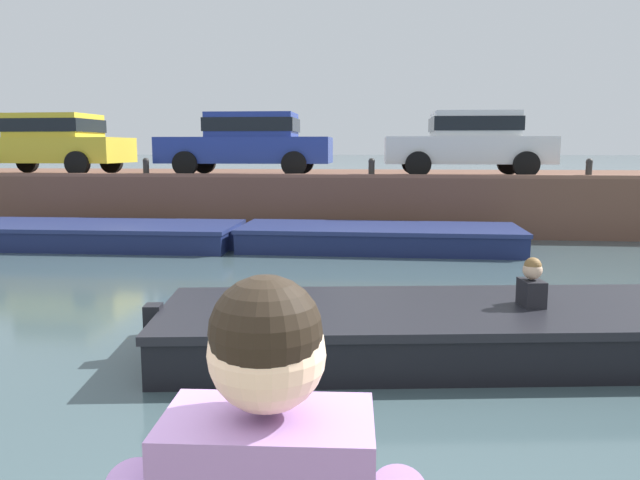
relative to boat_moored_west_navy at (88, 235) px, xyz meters
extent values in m
plane|color=#3D5156|center=(5.78, -4.68, -0.23)|extent=(400.00, 400.00, 0.00)
cube|color=brown|center=(5.78, 4.71, 0.45)|extent=(60.00, 6.00, 1.37)
cube|color=brown|center=(5.78, 1.83, 1.18)|extent=(60.00, 0.24, 0.08)
cube|color=navy|center=(0.28, 0.00, -0.04)|extent=(5.70, 2.13, 0.39)
cube|color=navy|center=(0.28, 0.00, 0.20)|extent=(5.76, 2.19, 0.08)
cube|color=brown|center=(0.71, 0.00, 0.10)|extent=(0.25, 1.90, 0.06)
cube|color=navy|center=(6.12, 0.10, -0.04)|extent=(5.59, 2.05, 0.40)
cube|color=navy|center=(2.79, 0.16, -0.04)|extent=(1.13, 1.09, 0.40)
cube|color=navy|center=(6.12, 0.10, 0.20)|extent=(5.65, 2.11, 0.08)
cube|color=brown|center=(6.54, 0.09, 0.10)|extent=(0.27, 1.76, 0.06)
cube|color=black|center=(6.80, -6.41, -0.03)|extent=(5.75, 2.51, 0.41)
cube|color=black|center=(6.80, -6.41, 0.21)|extent=(5.82, 2.57, 0.08)
cube|color=brown|center=(6.39, -6.46, 0.11)|extent=(0.45, 1.64, 0.06)
cube|color=black|center=(3.94, -6.78, 0.07)|extent=(0.18, 0.22, 0.45)
cube|color=black|center=(7.63, -6.30, 0.29)|extent=(0.24, 0.34, 0.44)
sphere|color=beige|center=(7.63, -6.30, 0.61)|extent=(0.19, 0.19, 0.19)
sphere|color=olive|center=(7.63, -6.30, 0.65)|extent=(0.17, 0.17, 0.17)
cube|color=yellow|center=(-2.44, 3.13, 1.76)|extent=(4.06, 1.92, 0.64)
cube|color=yellow|center=(-2.28, 3.12, 2.38)|extent=(2.06, 1.62, 0.60)
cube|color=black|center=(-2.28, 3.12, 2.38)|extent=(2.14, 1.66, 0.33)
cylinder|color=black|center=(-3.63, 4.07, 1.44)|extent=(0.61, 0.21, 0.60)
cylinder|color=black|center=(-1.24, 2.18, 1.44)|extent=(0.61, 0.21, 0.60)
cylinder|color=black|center=(-1.16, 3.96, 1.44)|extent=(0.61, 0.21, 0.60)
cube|color=#233893|center=(2.75, 3.13, 1.76)|extent=(4.28, 1.71, 0.64)
cube|color=#233893|center=(2.92, 3.13, 2.38)|extent=(2.15, 1.49, 0.60)
cube|color=black|center=(2.92, 3.13, 2.38)|extent=(2.23, 1.52, 0.33)
cylinder|color=black|center=(1.43, 2.26, 1.44)|extent=(0.60, 0.18, 0.60)
cylinder|color=black|center=(1.42, 3.97, 1.44)|extent=(0.60, 0.18, 0.60)
cylinder|color=black|center=(4.08, 2.28, 1.44)|extent=(0.60, 0.18, 0.60)
cylinder|color=black|center=(4.07, 3.99, 1.44)|extent=(0.60, 0.18, 0.60)
cube|color=white|center=(8.21, 3.13, 1.76)|extent=(3.97, 1.82, 0.64)
cube|color=white|center=(8.37, 3.13, 2.38)|extent=(1.99, 1.58, 0.60)
cube|color=black|center=(8.37, 3.13, 2.38)|extent=(2.07, 1.62, 0.33)
cylinder|color=black|center=(7.00, 2.21, 1.44)|extent=(0.60, 0.19, 0.60)
cylinder|color=black|center=(6.98, 4.02, 1.44)|extent=(0.60, 0.19, 0.60)
cylinder|color=black|center=(9.45, 2.23, 1.44)|extent=(0.60, 0.19, 0.60)
cylinder|color=black|center=(9.43, 4.04, 1.44)|extent=(0.60, 0.19, 0.60)
cylinder|color=#2D2B28|center=(0.57, 1.96, 1.31)|extent=(0.14, 0.14, 0.35)
sphere|color=#2D2B28|center=(0.57, 1.96, 1.51)|extent=(0.15, 0.15, 0.15)
cylinder|color=#2D2B28|center=(5.93, 1.96, 1.31)|extent=(0.14, 0.14, 0.35)
sphere|color=#2D2B28|center=(5.93, 1.96, 1.51)|extent=(0.15, 0.15, 0.15)
cylinder|color=#2D2B28|center=(10.75, 1.96, 1.31)|extent=(0.14, 0.14, 0.35)
sphere|color=#2D2B28|center=(10.75, 1.96, 1.51)|extent=(0.15, 0.15, 0.15)
sphere|color=beige|center=(5.94, -11.50, 1.46)|extent=(0.20, 0.20, 0.20)
sphere|color=black|center=(5.94, -11.51, 1.50)|extent=(0.19, 0.19, 0.19)
camera|label=1|loc=(6.12, -12.49, 1.80)|focal=35.00mm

